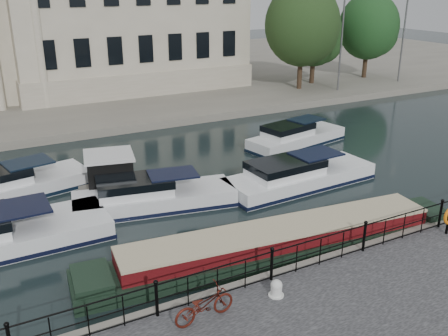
# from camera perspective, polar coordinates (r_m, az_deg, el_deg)

# --- Properties ---
(ground_plane) EXTENTS (160.00, 160.00, 0.00)m
(ground_plane) POSITION_cam_1_polar(r_m,az_deg,el_deg) (18.89, 1.55, -10.72)
(ground_plane) COLOR black
(ground_plane) RESTS_ON ground
(far_bank) EXTENTS (120.00, 42.00, 0.55)m
(far_bank) POSITION_cam_1_polar(r_m,az_deg,el_deg) (54.43, -19.44, 9.39)
(far_bank) COLOR #6B665B
(far_bank) RESTS_ON ground_plane
(railing) EXTENTS (24.14, 0.14, 1.22)m
(railing) POSITION_cam_1_polar(r_m,az_deg,el_deg) (16.64, 5.48, -10.70)
(railing) COLOR black
(railing) RESTS_ON near_quay
(civic_building) EXTENTS (53.55, 31.84, 16.85)m
(civic_building) POSITION_cam_1_polar(r_m,az_deg,el_deg) (49.27, -20.70, 16.15)
(civic_building) COLOR #ADA38C
(civic_building) RESTS_ON far_bank
(lamp_posts) EXTENTS (8.24, 1.55, 8.07)m
(lamp_posts) POSITION_cam_1_polar(r_m,az_deg,el_deg) (48.85, 16.78, 13.91)
(lamp_posts) COLOR #59595B
(lamp_posts) RESTS_ON far_bank
(bicycle) EXTENTS (1.99, 0.85, 1.02)m
(bicycle) POSITION_cam_1_polar(r_m,az_deg,el_deg) (14.93, -2.28, -15.35)
(bicycle) COLOR #47140C
(bicycle) RESTS_ON near_quay
(mooring_bollard) EXTENTS (0.50, 0.50, 0.56)m
(mooring_bollard) POSITION_cam_1_polar(r_m,az_deg,el_deg) (16.11, 6.01, -13.52)
(mooring_bollard) COLOR silver
(mooring_bollard) RESTS_ON near_quay
(narrowboat) EXTENTS (15.56, 3.69, 1.56)m
(narrowboat) POSITION_cam_1_polar(r_m,az_deg,el_deg) (19.28, 6.44, -8.89)
(narrowboat) COLOR black
(narrowboat) RESTS_ON ground_plane
(harbour_hut) EXTENTS (3.60, 3.20, 2.19)m
(harbour_hut) POSITION_cam_1_polar(r_m,az_deg,el_deg) (24.66, -12.87, -0.99)
(harbour_hut) COLOR #6B665B
(harbour_hut) RESTS_ON ground_plane
(cabin_cruisers) EXTENTS (26.95, 8.86, 1.99)m
(cabin_cruisers) POSITION_cam_1_polar(r_m,az_deg,el_deg) (24.12, -8.87, -2.70)
(cabin_cruisers) COLOR white
(cabin_cruisers) RESTS_ON ground_plane
(trees) EXTENTS (15.46, 7.73, 9.30)m
(trees) POSITION_cam_1_polar(r_m,az_deg,el_deg) (48.89, 11.99, 15.17)
(trees) COLOR black
(trees) RESTS_ON far_bank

